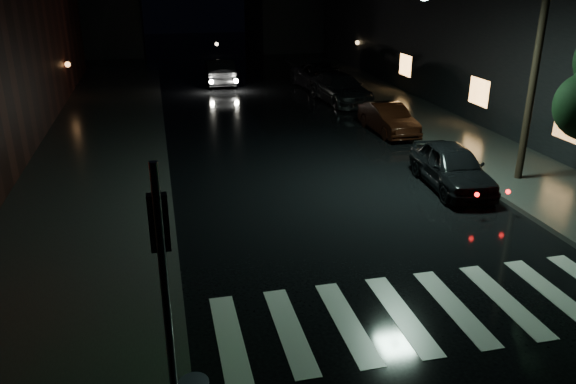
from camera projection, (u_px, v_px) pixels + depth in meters
ground at (296, 345)px, 10.72m from camera, size 120.00×120.00×0.00m
sidewalk_left at (90, 149)px, 22.33m from camera, size 6.00×44.00×0.15m
sidewalk_right at (435, 127)px, 25.50m from camera, size 4.00×44.00×0.15m
building_right at (527, 46)px, 29.54m from camera, size 10.00×40.00×6.00m
building_far_left at (57, 5)px, 47.94m from camera, size 14.00×10.00×8.00m
building_far_right at (325, 8)px, 53.20m from camera, size 14.00×10.00×7.00m
crosswalk at (428, 310)px, 11.81m from camera, size 9.00×3.00×0.01m
signal_pole_corner at (180, 338)px, 8.38m from camera, size 0.68×0.61×4.20m
utility_pole at (520, 44)px, 17.25m from camera, size 4.92×0.44×8.00m
parked_car_a at (452, 167)px, 18.35m from camera, size 2.07×4.35×1.44m
parked_car_b at (388, 119)px, 24.61m from camera, size 1.49×3.97×1.29m
parked_car_c at (340, 88)px, 30.49m from camera, size 2.61×5.40×1.52m
parked_car_d at (323, 77)px, 33.83m from camera, size 2.97×5.70×1.53m
oncoming_car at (220, 71)px, 35.51m from camera, size 1.82×4.85×1.58m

